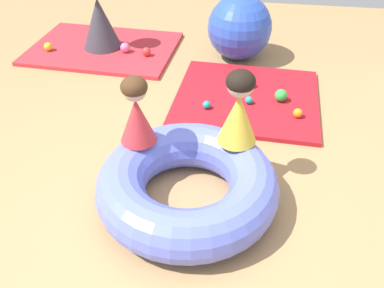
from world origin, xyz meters
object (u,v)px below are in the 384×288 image
child_in_red (136,111)px  play_ball_yellow (48,47)px  play_ball_green (281,95)px  play_ball_blue (249,82)px  child_in_yellow (239,108)px  play_ball_orange (298,113)px  inflatable_cushion (187,186)px  play_ball_teal_second (207,105)px  play_ball_pink (125,48)px  play_ball_teal (249,100)px  exercise_ball_large (240,28)px  play_ball_red (147,52)px  adult_seated (98,12)px

child_in_red → play_ball_yellow: child_in_red is taller
play_ball_green → play_ball_blue: play_ball_green is taller
child_in_yellow → play_ball_orange: bearing=29.3°
child_in_yellow → child_in_red: child_in_yellow is taller
inflatable_cushion → play_ball_teal_second: bearing=90.6°
inflatable_cushion → play_ball_pink: (-1.01, 2.08, -0.07)m
play_ball_teal → play_ball_orange: bearing=-20.6°
play_ball_yellow → child_in_yellow: bearing=-38.4°
child_in_yellow → play_ball_teal: child_in_yellow is taller
inflatable_cushion → exercise_ball_large: bearing=85.4°
child_in_red → play_ball_yellow: size_ratio=5.21×
play_ball_blue → exercise_ball_large: exercise_ball_large is taller
child_in_yellow → play_ball_red: child_in_yellow is taller
child_in_yellow → play_ball_teal_second: size_ratio=7.42×
play_ball_teal → play_ball_pink: size_ratio=0.64×
play_ball_pink → play_ball_orange: bearing=-29.6°
child_in_yellow → play_ball_teal_second: child_in_yellow is taller
adult_seated → play_ball_red: 0.64m
child_in_yellow → adult_seated: bearing=101.1°
inflatable_cushion → play_ball_green: 1.47m
child_in_red → play_ball_green: bearing=123.4°
play_ball_blue → play_ball_orange: play_ball_blue is taller
play_ball_blue → play_ball_pink: size_ratio=0.91×
child_in_red → play_ball_green: size_ratio=4.28×
play_ball_yellow → exercise_ball_large: bearing=6.5°
play_ball_yellow → play_ball_orange: 2.74m
child_in_yellow → adult_seated: 2.44m
adult_seated → play_ball_teal: (1.63, -0.94, -0.35)m
inflatable_cushion → child_in_red: (-0.36, 0.23, 0.38)m
play_ball_green → play_ball_pink: play_ball_green is taller
play_ball_teal → play_ball_blue: bearing=92.6°
play_ball_teal → play_ball_yellow: play_ball_yellow is taller
play_ball_orange → play_ball_teal_second: size_ratio=1.15×
play_ball_teal_second → exercise_ball_large: size_ratio=0.10×
play_ball_green → play_ball_yellow: (-2.45, 0.67, -0.01)m
play_ball_yellow → child_in_red: bearing=-50.3°
play_ball_yellow → play_ball_green: bearing=-15.3°
play_ball_teal → play_ball_yellow: size_ratio=0.75×
play_ball_green → inflatable_cushion: bearing=-114.8°
play_ball_green → play_ball_red: 1.55m
play_ball_green → play_ball_pink: (-1.62, 0.76, -0.00)m
child_in_red → play_ball_teal: child_in_red is taller
inflatable_cushion → play_ball_red: inflatable_cushion is taller
play_ball_orange → exercise_ball_large: 1.30m
adult_seated → exercise_ball_large: adult_seated is taller
child_in_yellow → play_ball_blue: (0.05, 1.21, -0.48)m
play_ball_teal → play_ball_orange: play_ball_orange is taller
play_ball_pink → play_ball_teal_second: play_ball_pink is taller
play_ball_teal → play_ball_red: size_ratio=0.74×
play_ball_teal → play_ball_pink: (-1.35, 0.84, 0.02)m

